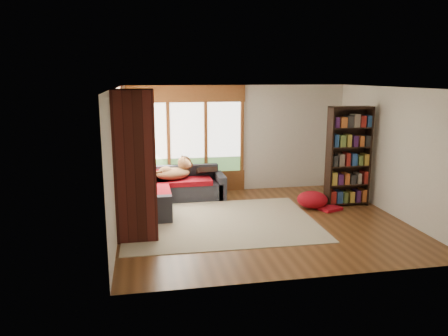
{
  "coord_description": "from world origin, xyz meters",
  "views": [
    {
      "loc": [
        -2.25,
        -7.92,
        2.82
      ],
      "look_at": [
        -0.63,
        0.74,
        0.95
      ],
      "focal_mm": 35.0,
      "sensor_mm": 36.0,
      "label": 1
    }
  ],
  "objects": [
    {
      "name": "wall_right",
      "position": [
        2.75,
        0.0,
        1.3
      ],
      "size": [
        0.04,
        5.0,
        2.6
      ],
      "primitive_type": "cube",
      "color": "silver",
      "rests_on": "ground"
    },
    {
      "name": "roller_blind",
      "position": [
        -2.69,
        2.03,
        1.75
      ],
      "size": [
        0.03,
        0.72,
        0.9
      ],
      "primitive_type": "cube",
      "color": "#849B63",
      "rests_on": "wall_left"
    },
    {
      "name": "floor",
      "position": [
        0.0,
        0.0,
        0.0
      ],
      "size": [
        5.5,
        5.5,
        0.0
      ],
      "primitive_type": "plane",
      "color": "#573218",
      "rests_on": "ground"
    },
    {
      "name": "ceiling",
      "position": [
        0.0,
        0.0,
        2.6
      ],
      "size": [
        5.5,
        5.5,
        0.0
      ],
      "primitive_type": "plane",
      "color": "white"
    },
    {
      "name": "wall_back",
      "position": [
        0.0,
        2.5,
        1.3
      ],
      "size": [
        5.5,
        0.04,
        2.6
      ],
      "primitive_type": "cube",
      "color": "silver",
      "rests_on": "ground"
    },
    {
      "name": "dog_brindle",
      "position": [
        -2.35,
        1.25,
        0.77
      ],
      "size": [
        0.66,
        0.94,
        0.48
      ],
      "rotation": [
        0.0,
        0.0,
        1.74
      ],
      "color": "black",
      "rests_on": "sectional_sofa"
    },
    {
      "name": "sectional_sofa",
      "position": [
        -1.95,
        1.7,
        0.3
      ],
      "size": [
        2.2,
        2.2,
        0.8
      ],
      "rotation": [
        0.0,
        0.0,
        -0.01
      ],
      "color": "#25272F",
      "rests_on": "ground"
    },
    {
      "name": "wall_left",
      "position": [
        -2.75,
        0.0,
        1.3
      ],
      "size": [
        0.04,
        5.0,
        2.6
      ],
      "primitive_type": "cube",
      "color": "silver",
      "rests_on": "ground"
    },
    {
      "name": "windows_back",
      "position": [
        -1.2,
        2.47,
        1.35
      ],
      "size": [
        2.82,
        0.1,
        1.9
      ],
      "color": "brown",
      "rests_on": "wall_back"
    },
    {
      "name": "pouf",
      "position": [
        1.32,
        0.7,
        0.19
      ],
      "size": [
        0.7,
        0.7,
        0.36
      ],
      "primitive_type": "ellipsoid",
      "rotation": [
        0.0,
        0.0,
        0.05
      ],
      "color": "#A00B15",
      "rests_on": "area_rug"
    },
    {
      "name": "throw_pillows",
      "position": [
        -1.92,
        1.85,
        0.76
      ],
      "size": [
        1.98,
        1.68,
        0.45
      ],
      "color": "black",
      "rests_on": "sectional_sofa"
    },
    {
      "name": "windows_left",
      "position": [
        -2.72,
        1.2,
        1.35
      ],
      "size": [
        0.1,
        2.62,
        1.9
      ],
      "color": "brown",
      "rests_on": "wall_left"
    },
    {
      "name": "brick_chimney",
      "position": [
        -2.4,
        -0.35,
        1.3
      ],
      "size": [
        0.7,
        0.7,
        2.6
      ],
      "primitive_type": "cube",
      "color": "#471914",
      "rests_on": "ground"
    },
    {
      "name": "wall_front",
      "position": [
        0.0,
        -2.5,
        1.3
      ],
      "size": [
        5.5,
        0.04,
        2.6
      ],
      "primitive_type": "cube",
      "color": "silver",
      "rests_on": "ground"
    },
    {
      "name": "bookshelf",
      "position": [
        2.14,
        0.76,
        1.09
      ],
      "size": [
        0.93,
        0.31,
        2.18
      ],
      "color": "black",
      "rests_on": "ground"
    },
    {
      "name": "dog_tan",
      "position": [
        -1.54,
        1.85,
        0.77
      ],
      "size": [
        0.92,
        0.7,
        0.46
      ],
      "rotation": [
        0.0,
        0.0,
        0.27
      ],
      "color": "brown",
      "rests_on": "sectional_sofa"
    },
    {
      "name": "area_rug",
      "position": [
        -0.83,
        0.1,
        0.01
      ],
      "size": [
        3.75,
        2.89,
        0.01
      ],
      "primitive_type": "cube",
      "rotation": [
        0.0,
        0.0,
        -0.01
      ],
      "color": "silver",
      "rests_on": "ground"
    }
  ]
}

